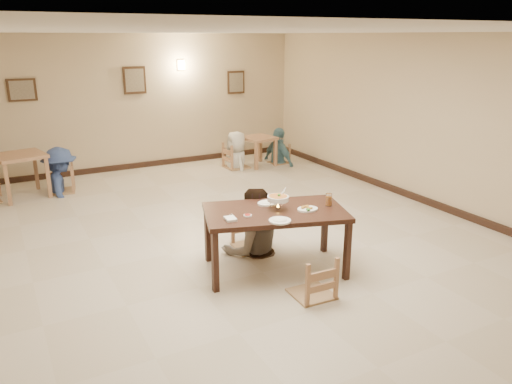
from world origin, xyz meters
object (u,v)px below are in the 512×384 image
chair_far (252,214)px  bg_table_left (20,162)px  bg_chair_rr (279,145)px  bg_chair_rl (236,145)px  main_table (275,216)px  bg_diner_d (279,128)px  drink_glass (329,200)px  chair_near (313,257)px  curry_warmer (278,199)px  bg_table_right (258,142)px  main_diner (253,188)px  bg_diner_c (236,131)px  bg_chair_lr (59,166)px  bg_diner_b (57,148)px

chair_far → bg_table_left: chair_far is taller
bg_chair_rr → bg_chair_rl: bearing=-101.0°
main_table → bg_diner_d: size_ratio=1.16×
chair_far → drink_glass: (0.64, -0.94, 0.39)m
drink_glass → bg_diner_d: (2.28, 5.10, -0.05)m
chair_near → bg_chair_rl: (1.85, 5.81, 0.05)m
bg_table_left → bg_diner_d: size_ratio=0.58×
curry_warmer → bg_table_right: curry_warmer is taller
bg_table_left → bg_table_right: (5.08, 0.01, -0.14)m
chair_near → main_diner: (-0.02, 1.47, 0.44)m
main_table → bg_diner_d: 5.76m
bg_diner_c → bg_diner_d: 1.09m
curry_warmer → bg_chair_lr: 5.35m
main_table → bg_table_left: bearing=135.3°
bg_table_right → bg_diner_c: 0.62m
chair_near → bg_diner_d: size_ratio=0.58×
chair_near → curry_warmer: 0.94m
bg_diner_b → bg_diner_c: bg_diner_b is taller
chair_near → bg_chair_rr: (2.93, 5.72, -0.05)m
chair_far → bg_diner_d: size_ratio=0.61×
curry_warmer → bg_chair_lr: curry_warmer is taller
main_diner → drink_glass: 1.08m
chair_near → bg_table_right: size_ratio=1.25×
bg_diner_d → bg_diner_c: bearing=75.3°
main_table → drink_glass: drink_glass is taller
chair_near → drink_glass: (0.65, 0.62, 0.41)m
bg_table_left → bg_chair_lr: 0.70m
chair_near → curry_warmer: curry_warmer is taller
main_diner → bg_table_left: bearing=-49.8°
bg_table_right → bg_chair_lr: bg_chair_lr is taller
main_diner → bg_chair_rl: (1.86, 4.34, -0.39)m
main_table → bg_table_right: bearing=80.9°
bg_chair_lr → bg_chair_rl: bg_chair_rl is taller
main_table → drink_glass: (0.70, -0.17, 0.16)m
bg_chair_lr → bg_diner_b: bearing=-155.6°
main_table → bg_diner_d: bg_diner_d is taller
bg_table_right → bg_chair_rr: 0.55m
bg_chair_lr → bg_chair_rr: bearing=100.1°
bg_chair_lr → bg_table_left: bearing=-78.7°
main_table → chair_far: (0.06, 0.77, -0.23)m
chair_far → bg_chair_lr: chair_far is taller
chair_near → bg_diner_d: 6.44m
bg_table_right → bg_diner_d: bearing=-2.6°
chair_near → bg_diner_d: bearing=-114.7°
drink_glass → bg_table_left: 6.12m
bg_chair_rl → bg_diner_b: (-3.87, -0.07, 0.34)m
main_diner → drink_glass: (0.67, -0.85, -0.03)m
drink_glass → bg_chair_lr: (-2.67, 5.12, -0.39)m
main_table → bg_chair_rr: bearing=76.0°
main_diner → curry_warmer: bearing=99.4°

